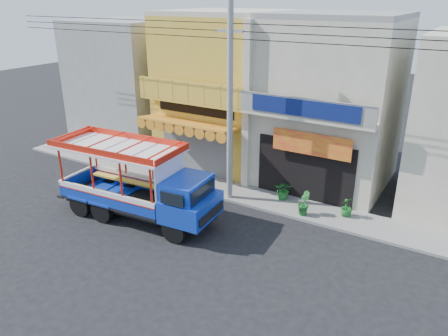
# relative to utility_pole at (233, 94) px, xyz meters

# --- Properties ---
(ground) EXTENTS (90.00, 90.00, 0.00)m
(ground) POSITION_rel_utility_pole_xyz_m (0.85, -3.30, -5.03)
(ground) COLOR black
(ground) RESTS_ON ground
(sidewalk) EXTENTS (30.00, 2.00, 0.12)m
(sidewalk) POSITION_rel_utility_pole_xyz_m (0.85, 0.70, -4.97)
(sidewalk) COLOR slate
(sidewalk) RESTS_ON ground
(shophouse_left) EXTENTS (6.00, 7.50, 8.24)m
(shophouse_left) POSITION_rel_utility_pole_xyz_m (-3.15, 4.66, -0.92)
(shophouse_left) COLOR gold
(shophouse_left) RESTS_ON ground
(shophouse_right) EXTENTS (6.00, 6.75, 8.24)m
(shophouse_right) POSITION_rel_utility_pole_xyz_m (2.85, 4.66, -0.93)
(shophouse_right) COLOR #B3B093
(shophouse_right) RESTS_ON ground
(party_pilaster) EXTENTS (0.35, 0.30, 8.00)m
(party_pilaster) POSITION_rel_utility_pole_xyz_m (-0.15, 1.55, -1.03)
(party_pilaster) COLOR #B3B093
(party_pilaster) RESTS_ON ground
(filler_building_left) EXTENTS (6.00, 6.00, 7.60)m
(filler_building_left) POSITION_rel_utility_pole_xyz_m (-10.15, 4.70, -1.23)
(filler_building_left) COLOR gray
(filler_building_left) RESTS_ON ground
(utility_pole) EXTENTS (28.00, 0.26, 9.00)m
(utility_pole) POSITION_rel_utility_pole_xyz_m (0.00, 0.00, 0.00)
(utility_pole) COLOR gray
(utility_pole) RESTS_ON ground
(songthaew_truck) EXTENTS (7.37, 2.85, 3.37)m
(songthaew_truck) POSITION_rel_utility_pole_xyz_m (-2.01, -3.60, -3.41)
(songthaew_truck) COLOR black
(songthaew_truck) RESTS_ON ground
(green_sign) EXTENTS (0.67, 0.43, 1.02)m
(green_sign) POSITION_rel_utility_pole_xyz_m (-4.94, 0.94, -4.48)
(green_sign) COLOR black
(green_sign) RESTS_ON sidewalk
(potted_plant_a) EXTENTS (1.02, 0.95, 0.92)m
(potted_plant_a) POSITION_rel_utility_pole_xyz_m (2.11, 1.11, -4.45)
(potted_plant_a) COLOR #1A5B21
(potted_plant_a) RESTS_ON sidewalk
(potted_plant_b) EXTENTS (0.61, 0.68, 1.05)m
(potted_plant_b) POSITION_rel_utility_pole_xyz_m (3.46, 0.15, -4.39)
(potted_plant_b) COLOR #1A5B21
(potted_plant_b) RESTS_ON sidewalk
(potted_plant_c) EXTENTS (0.64, 0.64, 0.86)m
(potted_plant_c) POSITION_rel_utility_pole_xyz_m (5.10, 0.94, -4.48)
(potted_plant_c) COLOR #1A5B21
(potted_plant_c) RESTS_ON sidewalk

